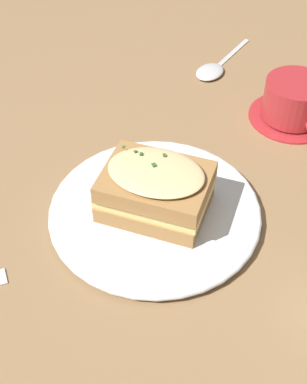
{
  "coord_description": "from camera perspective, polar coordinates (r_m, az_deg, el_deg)",
  "views": [
    {
      "loc": [
        -0.18,
        -0.4,
        0.5
      ],
      "look_at": [
        -0.0,
        0.01,
        0.04
      ],
      "focal_mm": 50.0,
      "sensor_mm": 36.0,
      "label": 1
    }
  ],
  "objects": [
    {
      "name": "teacup_with_saucer",
      "position": [
        0.83,
        14.81,
        9.26
      ],
      "size": [
        0.13,
        0.14,
        0.06
      ],
      "rotation": [
        0.0,
        0.0,
        4.61
      ],
      "color": "#AD282D",
      "rests_on": "ground_plane"
    },
    {
      "name": "dinner_plate",
      "position": [
        0.67,
        0.0,
        -2.13
      ],
      "size": [
        0.26,
        0.26,
        0.01
      ],
      "color": "white",
      "rests_on": "ground_plane"
    },
    {
      "name": "spoon",
      "position": [
        0.93,
        6.32,
        12.86
      ],
      "size": [
        0.15,
        0.11,
        0.01
      ],
      "rotation": [
        0.0,
        0.0,
        2.13
      ],
      "color": "silver",
      "rests_on": "ground_plane"
    },
    {
      "name": "sandwich",
      "position": [
        0.64,
        -0.06,
        0.18
      ],
      "size": [
        0.16,
        0.16,
        0.07
      ],
      "rotation": [
        0.0,
        0.0,
        5.53
      ],
      "color": "#A37542",
      "rests_on": "dinner_plate"
    },
    {
      "name": "ground_plane",
      "position": [
        0.66,
        0.67,
        -3.45
      ],
      "size": [
        2.4,
        2.4,
        0.0
      ],
      "primitive_type": "plane",
      "color": "olive"
    }
  ]
}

